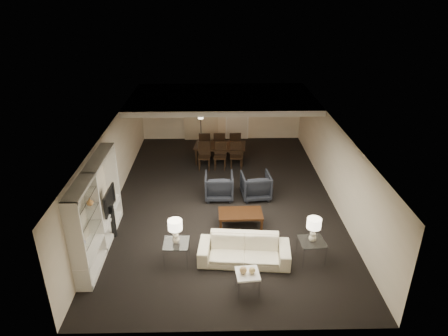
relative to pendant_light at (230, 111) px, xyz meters
name	(u,v)px	position (x,y,z in m)	size (l,w,h in m)	color
floor	(224,198)	(-0.30, -3.50, -1.92)	(11.00, 11.00, 0.00)	black
ceiling	(224,126)	(-0.30, -3.50, 0.58)	(7.00, 11.00, 0.02)	silver
wall_back	(221,112)	(-0.30, 2.00, -0.67)	(7.00, 0.02, 2.50)	beige
wall_front	(230,283)	(-0.30, -9.00, -0.67)	(7.00, 0.02, 2.50)	beige
wall_left	(113,165)	(-3.80, -3.50, -0.67)	(0.02, 11.00, 2.50)	beige
wall_right	(334,163)	(3.20, -3.50, -0.67)	(0.02, 11.00, 2.50)	beige
ceiling_soffit	(222,98)	(-0.30, 0.00, 0.48)	(7.00, 4.00, 0.20)	silver
curtains	(201,114)	(-1.20, 1.92, -0.72)	(1.50, 0.12, 2.40)	beige
door	(237,116)	(0.40, 1.97, -0.87)	(0.90, 0.05, 2.10)	silver
painting	(269,105)	(1.80, 1.96, -0.37)	(0.95, 0.04, 0.65)	#142D38
media_unit	(97,210)	(-3.61, -6.10, -0.74)	(0.38, 3.40, 2.35)	white
pendant_light	(230,111)	(0.00, 0.00, 0.00)	(0.52, 0.52, 0.24)	#D8591E
sofa	(244,250)	(0.14, -6.75, -1.59)	(2.29, 0.90, 0.67)	beige
coffee_table	(240,219)	(0.14, -5.15, -1.69)	(1.26, 0.73, 0.45)	black
armchair_left	(219,186)	(-0.46, -3.45, -1.49)	(0.91, 0.94, 0.85)	black
armchair_right	(256,186)	(0.74, -3.45, -1.49)	(0.91, 0.94, 0.85)	black
side_table_left	(177,252)	(-1.56, -6.75, -1.63)	(0.63, 0.63, 0.59)	white
side_table_right	(311,250)	(1.84, -6.75, -1.63)	(0.63, 0.63, 0.59)	white
table_lamp_left	(175,232)	(-1.56, -6.75, -1.01)	(0.36, 0.36, 0.65)	white
table_lamp_right	(313,230)	(1.84, -6.75, -1.01)	(0.36, 0.36, 0.65)	beige
marble_table	(247,282)	(0.14, -7.85, -1.66)	(0.52, 0.52, 0.52)	white
gold_gourd_a	(243,270)	(0.04, -7.85, -1.31)	(0.17, 0.17, 0.17)	tan
gold_gourd_b	(252,270)	(0.24, -7.85, -1.32)	(0.15, 0.15, 0.15)	#EBC97C
television	(106,200)	(-3.58, -5.39, -0.87)	(0.13, 1.03, 0.59)	black
vase_blue	(81,242)	(-3.61, -7.45, -0.77)	(0.17, 0.17, 0.18)	#23329A
vase_amber	(90,202)	(-3.61, -6.52, -0.27)	(0.18, 0.18, 0.18)	#C48241
floor_speaker	(113,221)	(-3.41, -5.58, -1.44)	(0.10, 0.10, 0.96)	black
dining_table	(220,154)	(-0.40, -0.56, -1.57)	(1.96, 1.10, 0.69)	black
chair_nl	(204,156)	(-1.00, -1.21, -1.41)	(0.47, 0.47, 1.03)	black
chair_nm	(220,156)	(-0.40, -1.21, -1.41)	(0.47, 0.47, 1.03)	black
chair_nr	(236,156)	(0.20, -1.21, -1.41)	(0.47, 0.47, 1.03)	black
chair_fl	(205,144)	(-1.00, 0.09, -1.41)	(0.47, 0.47, 1.03)	black
chair_fm	(220,143)	(-0.40, 0.09, -1.41)	(0.47, 0.47, 1.03)	black
chair_fr	(235,143)	(0.20, 0.09, -1.41)	(0.47, 0.47, 1.03)	black
floor_lamp	(201,131)	(-1.18, 0.91, -1.17)	(0.22, 0.22, 1.50)	black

